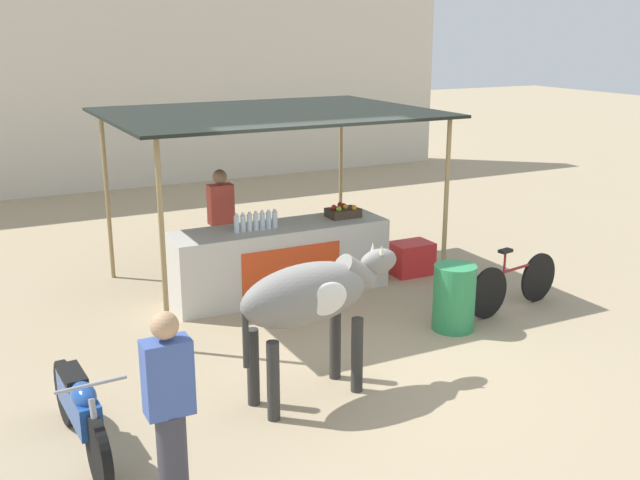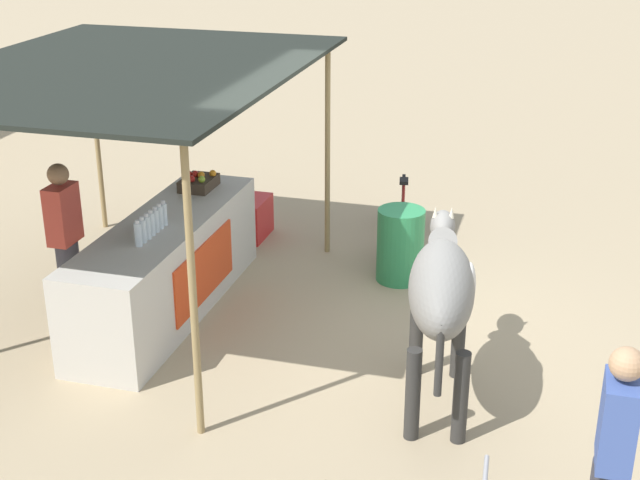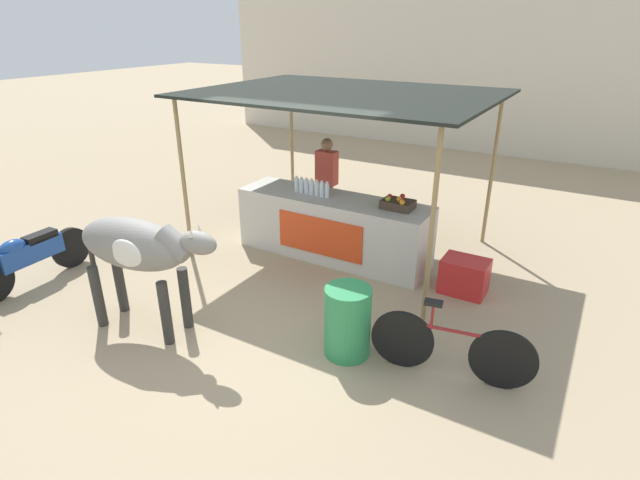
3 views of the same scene
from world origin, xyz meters
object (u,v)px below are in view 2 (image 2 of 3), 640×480
object	(u,v)px
fruit_crate	(199,182)
passerby_on_street	(611,467)
cow	(442,289)
cooler_box	(249,218)
bicycle_leaning	(403,214)
water_barrel	(400,245)
stall_counter	(167,267)
vendor_behind_counter	(66,245)

from	to	relation	value
fruit_crate	passerby_on_street	bearing A→B (deg)	-131.47
cow	passerby_on_street	distance (m)	2.19
cooler_box	cow	distance (m)	4.16
cow	bicycle_leaning	distance (m)	3.56
water_barrel	bicycle_leaning	bearing A→B (deg)	9.50
stall_counter	vendor_behind_counter	size ratio (longest dim) A/B	1.82
fruit_crate	cooler_box	size ratio (longest dim) A/B	0.73
fruit_crate	cow	bearing A→B (deg)	-123.66
fruit_crate	vendor_behind_counter	bearing A→B (deg)	155.72
cow	vendor_behind_counter	bearing A→B (deg)	83.95
water_barrel	passerby_on_street	bearing A→B (deg)	-153.29
vendor_behind_counter	cow	distance (m)	3.63
fruit_crate	cooler_box	world-z (taller)	fruit_crate
water_barrel	cow	distance (m)	2.49
water_barrel	cow	size ratio (longest dim) A/B	0.44
vendor_behind_counter	cooler_box	size ratio (longest dim) A/B	2.75
stall_counter	water_barrel	size ratio (longest dim) A/B	3.73
fruit_crate	bicycle_leaning	world-z (taller)	fruit_crate
bicycle_leaning	cooler_box	bearing A→B (deg)	101.20
bicycle_leaning	water_barrel	bearing A→B (deg)	-170.50
cooler_box	cow	size ratio (longest dim) A/B	0.32
cow	water_barrel	bearing A→B (deg)	18.33
vendor_behind_counter	water_barrel	distance (m)	3.46
fruit_crate	vendor_behind_counter	size ratio (longest dim) A/B	0.27
bicycle_leaning	fruit_crate	bearing A→B (deg)	126.08
stall_counter	cooler_box	xyz separation A→B (m)	(2.08, -0.10, -0.24)
stall_counter	cooler_box	size ratio (longest dim) A/B	5.00
stall_counter	fruit_crate	world-z (taller)	fruit_crate
water_barrel	cow	xyz separation A→B (m)	(-2.28, -0.76, 0.63)
water_barrel	bicycle_leaning	size ratio (longest dim) A/B	0.49
cow	stall_counter	bearing A→B (deg)	71.98
cooler_box	bicycle_leaning	world-z (taller)	bicycle_leaning
stall_counter	bicycle_leaning	xyz separation A→B (m)	(2.44, -1.92, -0.13)
cooler_box	water_barrel	bearing A→B (deg)	-109.93
water_barrel	cow	bearing A→B (deg)	-161.67
cooler_box	water_barrel	distance (m)	2.13
passerby_on_street	cow	bearing A→B (deg)	35.97
vendor_behind_counter	passerby_on_street	size ratio (longest dim) A/B	1.00
water_barrel	passerby_on_street	world-z (taller)	passerby_on_street
cooler_box	bicycle_leaning	size ratio (longest dim) A/B	0.37
fruit_crate	water_barrel	distance (m)	2.27
stall_counter	water_barrel	distance (m)	2.50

